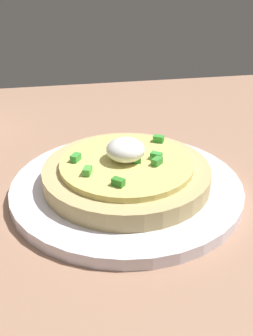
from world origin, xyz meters
TOP-DOWN VIEW (x-y plane):
  - dining_table at (0.00, 0.00)cm, footprint 92.27×67.45cm
  - plate at (5.68, -9.55)cm, footprint 27.09×27.09cm
  - pizza at (5.68, -9.52)cm, footprint 19.41×19.41cm

SIDE VIEW (x-z plane):
  - dining_table at x=0.00cm, z-range 0.00..2.32cm
  - plate at x=5.68cm, z-range 2.32..3.73cm
  - pizza at x=5.68cm, z-range 2.49..7.88cm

